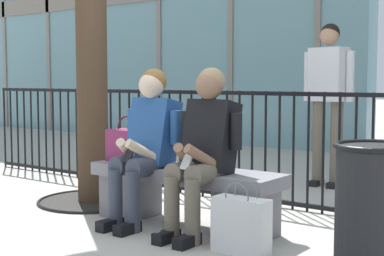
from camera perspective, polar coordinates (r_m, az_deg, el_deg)
name	(u,v)px	position (r m, az deg, el deg)	size (l,w,h in m)	color
ground_plane	(184,225)	(4.49, -0.78, -9.67)	(60.00, 60.00, 0.00)	#B2ADA3
stone_bench	(184,191)	(4.43, -0.78, -6.27)	(1.60, 0.44, 0.45)	slate
seated_person_with_phone	(146,141)	(4.45, -4.60, -1.30)	(0.52, 0.66, 1.21)	#383D4C
seated_person_companion	(203,146)	(4.11, 1.15, -1.79)	(0.52, 0.66, 1.21)	#6B6051
handbag_on_bench	(128,145)	(4.75, -6.41, -1.68)	(0.32, 0.20, 0.38)	#7A234C
shopping_bag	(241,225)	(3.77, 4.90, -9.58)	(0.38, 0.15, 0.47)	white
bystander_at_railing	(328,92)	(6.18, 13.41, 3.54)	(0.55, 0.29, 1.71)	#6B6051
plaza_railing	(252,147)	(5.22, 6.00, -1.88)	(7.46, 0.04, 1.02)	black
trash_can	(376,224)	(2.98, 17.85, -9.08)	(0.43, 0.43, 0.82)	black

